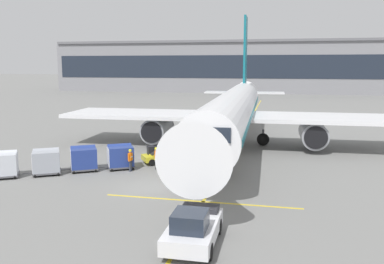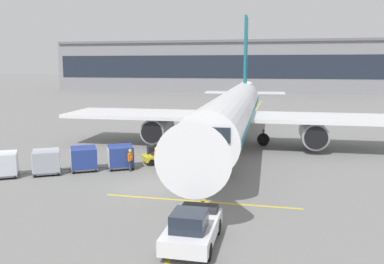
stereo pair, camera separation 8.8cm
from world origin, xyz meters
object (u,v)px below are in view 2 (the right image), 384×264
(baggage_cart_second, at_px, (84,158))
(ground_crew_by_loader, at_px, (130,159))
(baggage_cart_lead, at_px, (120,156))
(ground_crew_by_carts, at_px, (156,157))
(baggage_cart_third, at_px, (46,161))
(safety_cone_wingtip, at_px, (186,142))
(baggage_cart_fourth, at_px, (3,164))
(pushback_tug, at_px, (192,228))
(parked_airplane, at_px, (234,111))
(belt_loader, at_px, (166,152))
(ground_crew_marshaller, at_px, (172,150))
(safety_cone_engine_keepout, at_px, (185,141))

(baggage_cart_second, bearing_deg, ground_crew_by_loader, 10.04)
(baggage_cart_lead, bearing_deg, ground_crew_by_loader, -29.69)
(baggage_cart_lead, xyz_separation_m, ground_crew_by_carts, (2.80, 0.45, -0.00))
(baggage_cart_third, bearing_deg, safety_cone_wingtip, 60.20)
(baggage_cart_second, height_order, baggage_cart_fourth, same)
(pushback_tug, height_order, ground_crew_by_carts, pushback_tug)
(parked_airplane, xyz_separation_m, ground_crew_by_carts, (-4.86, -10.31, -2.56))
(ground_crew_by_carts, relative_size, safety_cone_wingtip, 2.85)
(baggage_cart_second, relative_size, baggage_cart_fourth, 1.00)
(safety_cone_wingtip, bearing_deg, baggage_cart_lead, -105.27)
(baggage_cart_second, bearing_deg, baggage_cart_lead, 26.28)
(parked_airplane, distance_m, baggage_cart_third, 18.55)
(belt_loader, xyz_separation_m, baggage_cart_third, (-7.68, -5.53, 0.08))
(ground_crew_by_loader, bearing_deg, ground_crew_marshaller, 57.68)
(baggage_cart_fourth, bearing_deg, safety_cone_wingtip, 55.33)
(belt_loader, height_order, safety_cone_engine_keepout, belt_loader)
(belt_loader, xyz_separation_m, safety_cone_engine_keepout, (-0.29, 7.99, -0.53))
(belt_loader, height_order, baggage_cart_third, belt_loader)
(parked_airplane, distance_m, belt_loader, 9.68)
(pushback_tug, xyz_separation_m, safety_cone_engine_keepout, (-5.85, 22.95, -0.44))
(baggage_cart_lead, bearing_deg, pushback_tug, -55.19)
(pushback_tug, height_order, safety_cone_engine_keepout, pushback_tug)
(ground_crew_by_carts, xyz_separation_m, safety_cone_engine_keepout, (-0.15, 10.27, -0.62))
(belt_loader, bearing_deg, parked_airplane, 59.51)
(baggage_cart_second, distance_m, ground_crew_by_carts, 5.57)
(baggage_cart_fourth, height_order, ground_crew_marshaller, baggage_cart_fourth)
(baggage_cart_lead, distance_m, safety_cone_engine_keepout, 11.06)
(parked_airplane, xyz_separation_m, safety_cone_engine_keepout, (-5.01, -0.04, -3.17))
(baggage_cart_third, bearing_deg, ground_crew_by_loader, 20.65)
(ground_crew_marshaller, relative_size, safety_cone_wingtip, 2.85)
(baggage_cart_fourth, bearing_deg, belt_loader, 34.22)
(baggage_cart_lead, height_order, ground_crew_by_loader, baggage_cart_lead)
(ground_crew_by_loader, bearing_deg, baggage_cart_lead, 150.31)
(parked_airplane, distance_m, baggage_cart_fourth, 21.35)
(baggage_cart_second, bearing_deg, belt_loader, 36.14)
(parked_airplane, distance_m, ground_crew_by_loader, 13.39)
(baggage_cart_lead, xyz_separation_m, pushback_tug, (8.50, -12.22, -0.17))
(safety_cone_engine_keepout, bearing_deg, ground_crew_marshaller, -84.49)
(baggage_cart_fourth, relative_size, ground_crew_marshaller, 1.58)
(baggage_cart_lead, bearing_deg, ground_crew_by_carts, 9.24)
(baggage_cart_third, height_order, safety_cone_wingtip, baggage_cart_third)
(safety_cone_engine_keepout, bearing_deg, pushback_tug, -75.70)
(parked_airplane, xyz_separation_m, baggage_cart_second, (-10.17, -12.00, -2.55))
(baggage_cart_third, xyz_separation_m, ground_crew_by_loader, (5.81, 2.19, -0.00))
(baggage_cart_third, height_order, ground_crew_marshaller, baggage_cart_third)
(ground_crew_marshaller, xyz_separation_m, safety_cone_wingtip, (-0.52, 7.42, -0.70))
(baggage_cart_second, height_order, safety_cone_engine_keepout, baggage_cart_second)
(parked_airplane, height_order, safety_cone_wingtip, parked_airplane)
(baggage_cart_third, xyz_separation_m, pushback_tug, (13.24, -9.43, -0.17))
(parked_airplane, xyz_separation_m, safety_cone_wingtip, (-4.80, -0.28, -3.26))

